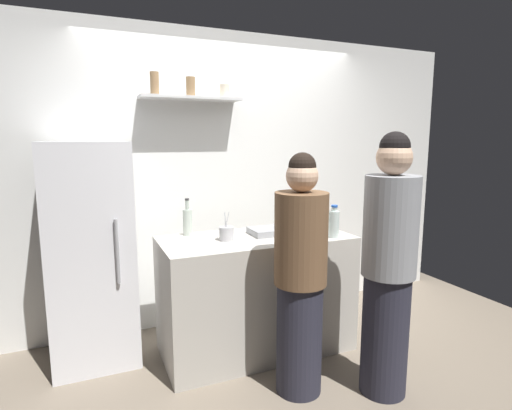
# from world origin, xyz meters

# --- Properties ---
(ground_plane) EXTENTS (5.28, 5.28, 0.00)m
(ground_plane) POSITION_xyz_m (0.00, 0.00, 0.00)
(ground_plane) COLOR #726656
(back_wall_assembly) EXTENTS (4.80, 0.32, 2.60)m
(back_wall_assembly) POSITION_xyz_m (-0.00, 1.25, 1.30)
(back_wall_assembly) COLOR white
(back_wall_assembly) RESTS_ON ground
(refrigerator) EXTENTS (0.60, 0.61, 1.65)m
(refrigerator) POSITION_xyz_m (-1.20, 0.85, 0.82)
(refrigerator) COLOR white
(refrigerator) RESTS_ON ground
(counter) EXTENTS (1.46, 0.68, 0.92)m
(counter) POSITION_xyz_m (-0.02, 0.51, 0.46)
(counter) COLOR #B7B2A8
(counter) RESTS_ON ground
(baking_pan) EXTENTS (0.34, 0.24, 0.05)m
(baking_pan) POSITION_xyz_m (0.13, 0.55, 0.94)
(baking_pan) COLOR gray
(baking_pan) RESTS_ON counter
(utensil_holder) EXTENTS (0.11, 0.11, 0.22)m
(utensil_holder) POSITION_xyz_m (-0.27, 0.49, 0.97)
(utensil_holder) COLOR #B2B2B7
(utensil_holder) RESTS_ON counter
(wine_bottle_green_glass) EXTENTS (0.07, 0.07, 0.29)m
(wine_bottle_green_glass) POSITION_xyz_m (0.47, 0.62, 1.03)
(wine_bottle_green_glass) COLOR #19471E
(wine_bottle_green_glass) RESTS_ON counter
(wine_bottle_pale_glass) EXTENTS (0.07, 0.07, 0.29)m
(wine_bottle_pale_glass) POSITION_xyz_m (-0.49, 0.77, 1.03)
(wine_bottle_pale_glass) COLOR #B2BFB2
(wine_bottle_pale_glass) RESTS_ON counter
(water_bottle_plastic) EXTENTS (0.08, 0.08, 0.25)m
(water_bottle_plastic) POSITION_xyz_m (0.52, 0.26, 1.03)
(water_bottle_plastic) COLOR silver
(water_bottle_plastic) RESTS_ON counter
(person_brown_jacket) EXTENTS (0.34, 0.34, 1.59)m
(person_brown_jacket) POSITION_xyz_m (0.02, -0.11, 0.78)
(person_brown_jacket) COLOR #262633
(person_brown_jacket) RESTS_ON ground
(person_grey_hoodie) EXTENTS (0.34, 0.34, 1.71)m
(person_grey_hoodie) POSITION_xyz_m (0.53, -0.34, 0.85)
(person_grey_hoodie) COLOR #262633
(person_grey_hoodie) RESTS_ON ground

